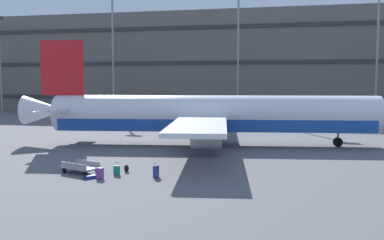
{
  "coord_description": "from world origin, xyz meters",
  "views": [
    {
      "loc": [
        7.57,
        -40.79,
        6.4
      ],
      "look_at": [
        -0.17,
        -4.73,
        3.0
      ],
      "focal_mm": 39.64,
      "sensor_mm": 36.0,
      "label": 1
    }
  ],
  "objects_px": {
    "suitcase_silver": "(117,170)",
    "baggage_cart": "(81,167)",
    "airliner": "(210,116)",
    "backpack_laid_flat": "(126,169)",
    "suitcase_small": "(100,173)",
    "suitcase_large": "(156,171)",
    "suitcase_scuffed": "(90,177)"
  },
  "relations": [
    {
      "from": "suitcase_scuffed",
      "to": "backpack_laid_flat",
      "type": "height_order",
      "value": "backpack_laid_flat"
    },
    {
      "from": "suitcase_scuffed",
      "to": "backpack_laid_flat",
      "type": "xyz_separation_m",
      "value": [
        1.62,
        2.38,
        0.14
      ]
    },
    {
      "from": "backpack_laid_flat",
      "to": "suitcase_scuffed",
      "type": "bearing_deg",
      "value": -124.32
    },
    {
      "from": "suitcase_large",
      "to": "baggage_cart",
      "type": "bearing_deg",
      "value": 178.86
    },
    {
      "from": "suitcase_small",
      "to": "suitcase_large",
      "type": "bearing_deg",
      "value": 18.97
    },
    {
      "from": "suitcase_large",
      "to": "baggage_cart",
      "type": "height_order",
      "value": "suitcase_large"
    },
    {
      "from": "airliner",
      "to": "suitcase_scuffed",
      "type": "xyz_separation_m",
      "value": [
        -5.24,
        -15.99,
        -2.87
      ]
    },
    {
      "from": "baggage_cart",
      "to": "suitcase_scuffed",
      "type": "bearing_deg",
      "value": -44.22
    },
    {
      "from": "airliner",
      "to": "baggage_cart",
      "type": "distance_m",
      "value": 16.3
    },
    {
      "from": "backpack_laid_flat",
      "to": "suitcase_silver",
      "type": "bearing_deg",
      "value": -104.99
    },
    {
      "from": "suitcase_large",
      "to": "airliner",
      "type": "bearing_deg",
      "value": 85.83
    },
    {
      "from": "airliner",
      "to": "suitcase_scuffed",
      "type": "height_order",
      "value": "airliner"
    },
    {
      "from": "backpack_laid_flat",
      "to": "suitcase_large",
      "type": "bearing_deg",
      "value": -25.15
    },
    {
      "from": "suitcase_silver",
      "to": "baggage_cart",
      "type": "height_order",
      "value": "suitcase_silver"
    },
    {
      "from": "suitcase_small",
      "to": "baggage_cart",
      "type": "xyz_separation_m",
      "value": [
        -2.03,
        1.3,
        0.03
      ]
    },
    {
      "from": "suitcase_large",
      "to": "suitcase_small",
      "type": "xyz_separation_m",
      "value": [
        -3.46,
        -1.19,
        -0.03
      ]
    },
    {
      "from": "backpack_laid_flat",
      "to": "baggage_cart",
      "type": "height_order",
      "value": "baggage_cart"
    },
    {
      "from": "suitcase_small",
      "to": "baggage_cart",
      "type": "bearing_deg",
      "value": 147.38
    },
    {
      "from": "suitcase_scuffed",
      "to": "baggage_cart",
      "type": "bearing_deg",
      "value": 135.78
    },
    {
      "from": "airliner",
      "to": "suitcase_silver",
      "type": "height_order",
      "value": "airliner"
    },
    {
      "from": "airliner",
      "to": "baggage_cart",
      "type": "relative_size",
      "value": 11.42
    },
    {
      "from": "suitcase_silver",
      "to": "suitcase_scuffed",
      "type": "xyz_separation_m",
      "value": [
        -1.33,
        -1.3,
        -0.25
      ]
    },
    {
      "from": "backpack_laid_flat",
      "to": "suitcase_small",
      "type": "bearing_deg",
      "value": -111.13
    },
    {
      "from": "suitcase_large",
      "to": "suitcase_small",
      "type": "height_order",
      "value": "suitcase_large"
    },
    {
      "from": "airliner",
      "to": "suitcase_silver",
      "type": "distance_m",
      "value": 15.43
    },
    {
      "from": "suitcase_silver",
      "to": "suitcase_small",
      "type": "height_order",
      "value": "suitcase_small"
    },
    {
      "from": "suitcase_large",
      "to": "suitcase_silver",
      "type": "relative_size",
      "value": 1.15
    },
    {
      "from": "suitcase_small",
      "to": "suitcase_scuffed",
      "type": "xyz_separation_m",
      "value": [
        -0.7,
        0.01,
        -0.3
      ]
    },
    {
      "from": "airliner",
      "to": "suitcase_small",
      "type": "distance_m",
      "value": 16.83
    },
    {
      "from": "airliner",
      "to": "backpack_laid_flat",
      "type": "bearing_deg",
      "value": -104.89
    },
    {
      "from": "baggage_cart",
      "to": "backpack_laid_flat",
      "type": "bearing_deg",
      "value": 20.17
    },
    {
      "from": "suitcase_silver",
      "to": "suitcase_large",
      "type": "bearing_deg",
      "value": -2.34
    }
  ]
}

